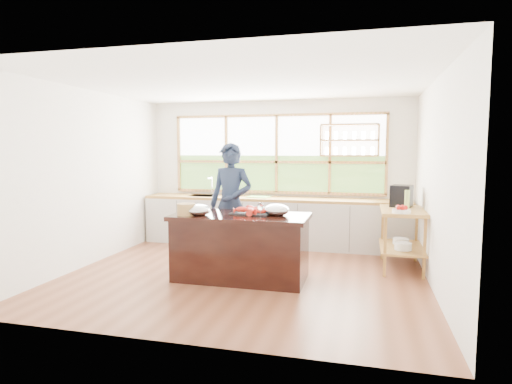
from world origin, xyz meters
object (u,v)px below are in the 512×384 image
(cook, at_px, (231,205))
(wicker_basket, at_px, (186,209))
(island, at_px, (241,247))
(espresso_machine, at_px, (402,196))

(cook, bearing_deg, wicker_basket, -104.29)
(cook, bearing_deg, island, -54.80)
(espresso_machine, distance_m, wicker_basket, 3.31)
(island, height_order, cook, cook)
(cook, height_order, wicker_basket, cook)
(cook, relative_size, wicker_basket, 7.66)
(island, distance_m, espresso_machine, 2.67)
(cook, distance_m, wicker_basket, 0.95)
(espresso_machine, height_order, wicker_basket, espresso_machine)
(island, distance_m, wicker_basket, 0.90)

